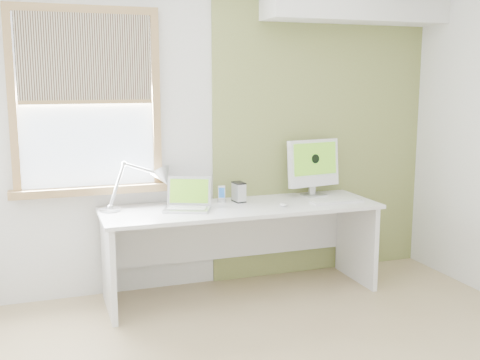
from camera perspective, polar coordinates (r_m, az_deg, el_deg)
name	(u,v)px	position (r m, az deg, el deg)	size (l,w,h in m)	color
room	(303,157)	(3.15, 6.30, 2.29)	(4.04, 3.54, 2.64)	tan
accent_wall	(321,128)	(5.14, 8.06, 5.17)	(2.00, 0.02, 2.60)	olive
window	(87,103)	(4.54, -14.95, 7.43)	(1.20, 0.14, 1.42)	olive
desk	(239,228)	(4.66, -0.11, -4.78)	(2.20, 0.70, 0.73)	silver
desk_lamp	(154,181)	(4.59, -8.55, -0.11)	(0.67, 0.35, 0.37)	#B8BBBD
laptop	(188,201)	(4.45, -5.19, -2.12)	(0.42, 0.39, 0.24)	#B8BBBD
phone_dock	(222,197)	(4.69, -1.83, -1.74)	(0.09, 0.09, 0.14)	#B8BBBD
external_drive	(239,192)	(4.69, -0.12, -1.20)	(0.09, 0.13, 0.16)	#B8BBBD
imac	(313,164)	(4.97, 7.28, 1.56)	(0.50, 0.20, 0.48)	#B8BBBD
keyboard	(337,202)	(4.73, 9.55, -2.13)	(0.43, 0.12, 0.02)	white
mouse	(283,205)	(4.55, 4.31, -2.45)	(0.06, 0.10, 0.03)	white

